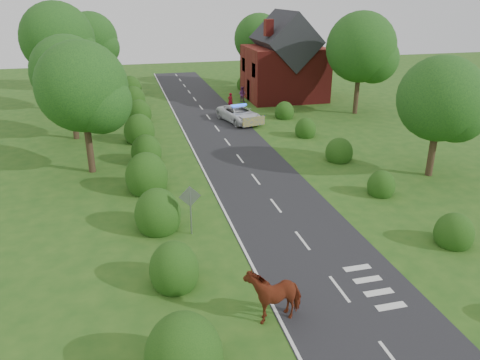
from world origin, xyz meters
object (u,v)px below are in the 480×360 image
object	(u,v)px
road_sign	(190,203)
cow	(274,295)
police_van	(239,114)
pedestrian_red	(230,101)
pedestrian_purple	(242,94)

from	to	relation	value
road_sign	cow	world-z (taller)	road_sign
road_sign	police_van	bearing A→B (deg)	69.43
pedestrian_red	pedestrian_purple	size ratio (longest dim) A/B	0.98
police_van	pedestrian_purple	world-z (taller)	pedestrian_purple
pedestrian_red	pedestrian_purple	xyz separation A→B (m)	(1.93, 2.71, 0.01)
cow	police_van	size ratio (longest dim) A/B	0.41
cow	police_van	distance (m)	27.05
road_sign	cow	xyz separation A→B (m)	(1.96, -6.80, -0.84)
pedestrian_red	cow	bearing A→B (deg)	63.89
pedestrian_red	pedestrian_purple	bearing A→B (deg)	-141.12
cow	pedestrian_red	world-z (taller)	cow
police_van	pedestrian_red	world-z (taller)	police_van
pedestrian_purple	road_sign	bearing A→B (deg)	114.86
cow	pedestrian_red	distance (m)	32.14
cow	pedestrian_red	size ratio (longest dim) A/B	1.45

